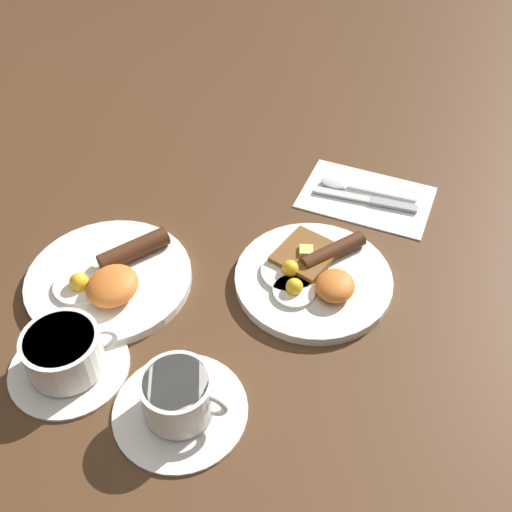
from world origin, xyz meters
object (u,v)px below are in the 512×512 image
object	(u,v)px
breakfast_plate_far	(110,278)
teacup_far	(66,355)
spoon	(344,185)
breakfast_plate_near	(314,276)
teacup_near	(179,400)
knife	(371,200)

from	to	relation	value
breakfast_plate_far	teacup_far	bearing A→B (deg)	-171.90
spoon	breakfast_plate_near	bearing A→B (deg)	91.91
teacup_far	spoon	world-z (taller)	teacup_far
breakfast_plate_near	teacup_near	world-z (taller)	teacup_near
teacup_far	knife	bearing A→B (deg)	-33.59
breakfast_plate_far	spoon	distance (m)	0.43
breakfast_plate_far	teacup_far	xyz separation A→B (m)	(-0.15, -0.02, 0.02)
teacup_near	teacup_far	distance (m)	0.16
breakfast_plate_near	spoon	distance (m)	0.23
breakfast_plate_near	spoon	size ratio (longest dim) A/B	1.39
knife	spoon	world-z (taller)	spoon
breakfast_plate_far	teacup_far	world-z (taller)	teacup_far
teacup_near	spoon	distance (m)	0.50
breakfast_plate_near	teacup_near	size ratio (longest dim) A/B	1.39
breakfast_plate_near	spoon	bearing A→B (deg)	1.95
breakfast_plate_far	knife	distance (m)	0.45
breakfast_plate_near	breakfast_plate_far	size ratio (longest dim) A/B	0.95
teacup_near	knife	distance (m)	0.49
knife	spoon	xyz separation A→B (m)	(0.02, 0.05, 0.00)
teacup_far	spoon	distance (m)	0.54
teacup_far	spoon	size ratio (longest dim) A/B	0.93
knife	spoon	distance (m)	0.06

